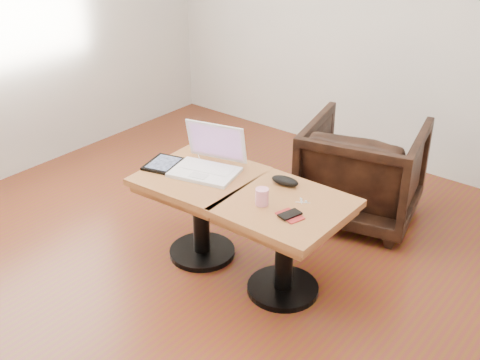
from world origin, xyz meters
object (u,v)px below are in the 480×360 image
Objects in this scene: side_table_right at (285,227)px; armchair at (362,171)px; striped_cup at (262,197)px; side_table_left at (200,194)px; laptop at (208,162)px.

armchair is at bearing 94.06° from side_table_right.
striped_cup reaches higher than side_table_right.
striped_cup is at bearing 75.25° from armchair.
side_table_left is 7.21× the size of striped_cup.
armchair is (0.50, 0.97, -0.08)m from side_table_left.
laptop is (0.01, 0.06, 0.18)m from side_table_left.
armchair is at bearing 47.62° from laptop.
side_table_left is at bearing 49.42° from armchair.
side_table_left and side_table_right have the same top height.
side_table_right is at bearing -2.37° from side_table_left.
armchair reaches higher than striped_cup.
side_table_right is 6.82× the size of striped_cup.
striped_cup is (0.47, -0.06, 0.18)m from side_table_left.
armchair is (0.03, 1.03, -0.25)m from striped_cup.
armchair is at bearing 88.54° from striped_cup.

